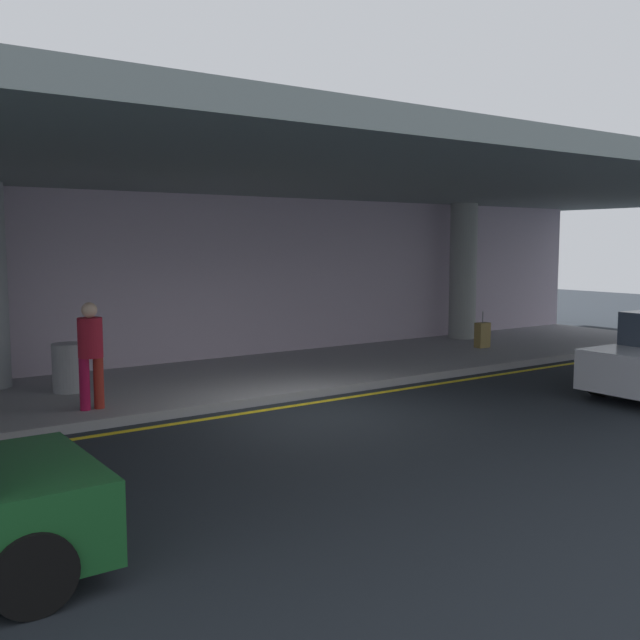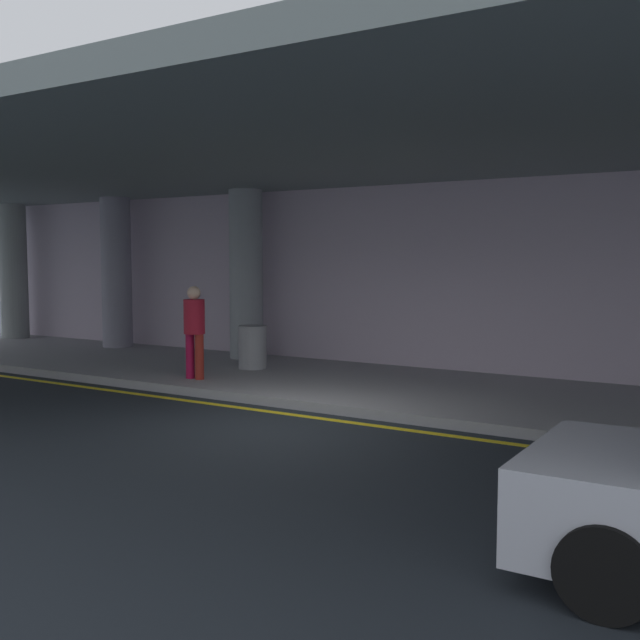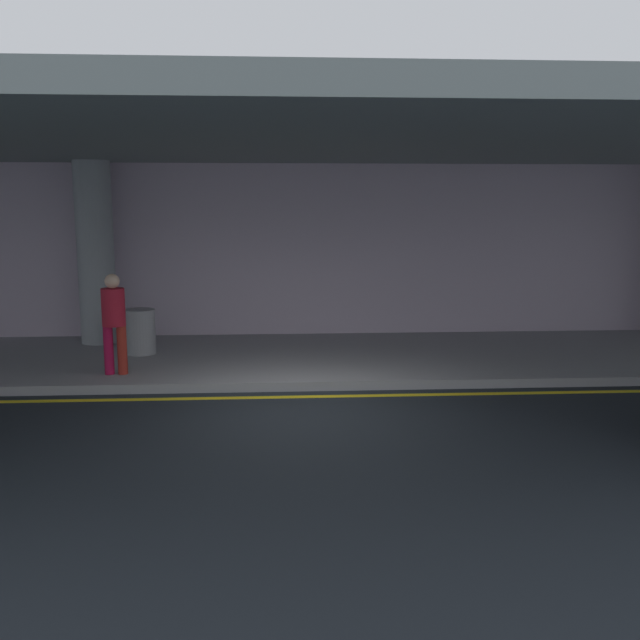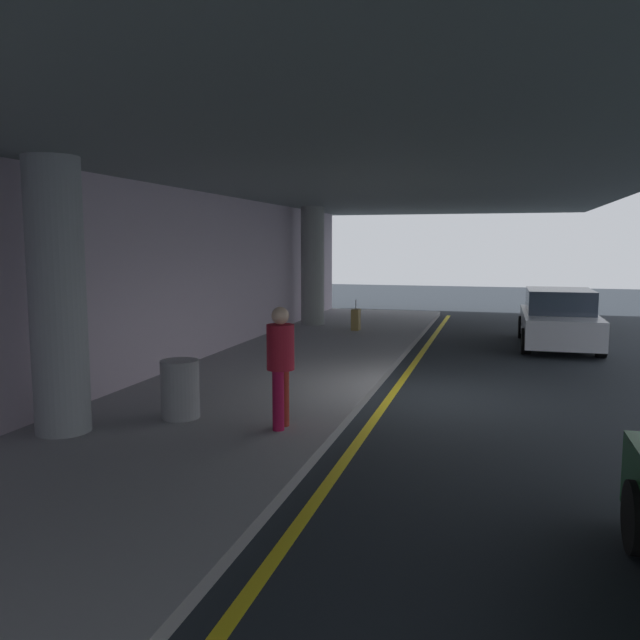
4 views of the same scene
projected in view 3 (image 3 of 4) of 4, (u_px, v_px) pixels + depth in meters
name	position (u px, v px, depth m)	size (l,w,h in m)	color
ground_plane	(302.00, 410.00, 10.10)	(60.00, 60.00, 0.00)	#1F242A
sidewalk	(297.00, 358.00, 13.14)	(26.00, 4.20, 0.15)	gray
lane_stripe_yellow	(301.00, 397.00, 10.77)	(26.00, 0.14, 0.01)	yellow
support_column_center	(96.00, 253.00, 13.99)	(0.73, 0.73, 3.65)	gray
ceiling_overhang	(296.00, 146.00, 12.01)	(28.00, 13.20, 0.30)	slate
terminal_back_wall	(293.00, 253.00, 15.05)	(26.00, 0.30, 3.80)	#B9A8BC
traveler_with_luggage	(114.00, 317.00, 11.45)	(0.38, 0.38, 1.68)	maroon
trash_bin_steel	(140.00, 332.00, 13.11)	(0.56, 0.56, 0.85)	gray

